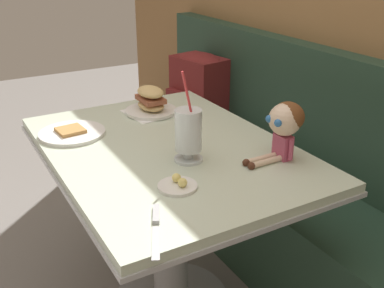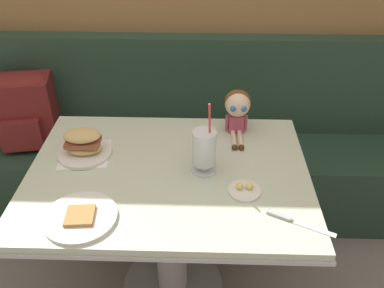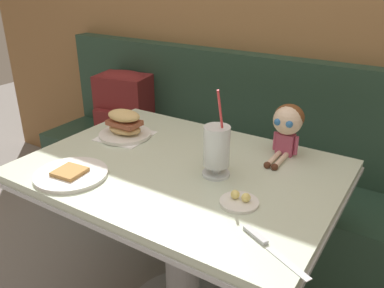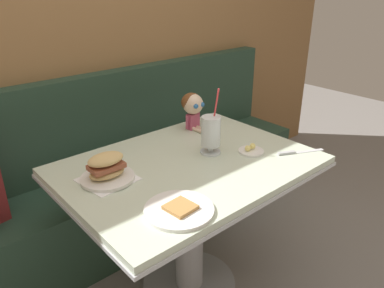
# 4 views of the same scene
# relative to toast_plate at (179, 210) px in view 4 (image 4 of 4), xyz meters

# --- Properties ---
(wood_panel_wall) EXTENTS (4.40, 0.08, 2.40)m
(wood_panel_wall) POSITION_rel_toast_plate_xyz_m (0.28, 1.14, 0.45)
(wood_panel_wall) COLOR olive
(wood_panel_wall) RESTS_ON ground
(booth_bench) EXTENTS (2.60, 0.48, 1.00)m
(booth_bench) POSITION_rel_toast_plate_xyz_m (0.28, 0.90, -0.42)
(booth_bench) COLOR #233D2D
(booth_bench) RESTS_ON ground
(diner_table) EXTENTS (1.11, 0.81, 0.74)m
(diner_table) POSITION_rel_toast_plate_xyz_m (0.28, 0.27, -0.21)
(diner_table) COLOR beige
(diner_table) RESTS_ON ground
(toast_plate) EXTENTS (0.25, 0.25, 0.03)m
(toast_plate) POSITION_rel_toast_plate_xyz_m (0.00, 0.00, 0.00)
(toast_plate) COLOR white
(toast_plate) RESTS_ON diner_table
(milkshake_glass) EXTENTS (0.10, 0.10, 0.31)m
(milkshake_glass) POSITION_rel_toast_plate_xyz_m (0.42, 0.28, 0.09)
(milkshake_glass) COLOR silver
(milkshake_glass) RESTS_ON diner_table
(sandwich_plate) EXTENTS (0.22, 0.22, 0.12)m
(sandwich_plate) POSITION_rel_toast_plate_xyz_m (-0.08, 0.37, 0.04)
(sandwich_plate) COLOR white
(sandwich_plate) RESTS_ON diner_table
(butter_saucer) EXTENTS (0.12, 0.12, 0.04)m
(butter_saucer) POSITION_rel_toast_plate_xyz_m (0.57, 0.16, 0.00)
(butter_saucer) COLOR white
(butter_saucer) RESTS_ON diner_table
(butter_knife) EXTENTS (0.22, 0.12, 0.01)m
(butter_knife) POSITION_rel_toast_plate_xyz_m (0.70, 0.02, -0.00)
(butter_knife) COLOR silver
(butter_knife) RESTS_ON diner_table
(seated_doll) EXTENTS (0.11, 0.22, 0.20)m
(seated_doll) POSITION_rel_toast_plate_xyz_m (0.56, 0.56, 0.12)
(seated_doll) COLOR #B74C6B
(seated_doll) RESTS_ON diner_table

